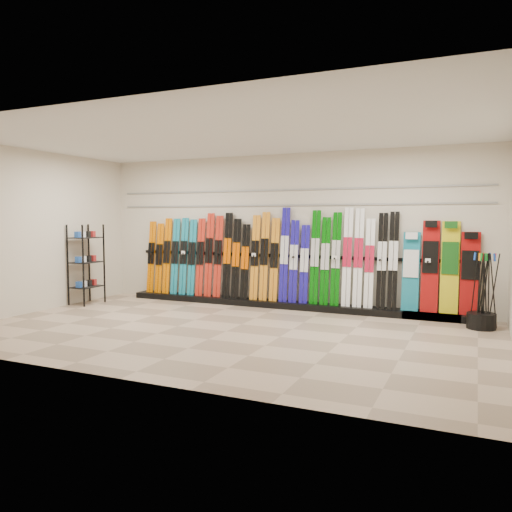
% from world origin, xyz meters
% --- Properties ---
extents(floor, '(8.00, 8.00, 0.00)m').
position_xyz_m(floor, '(0.00, 0.00, 0.00)').
color(floor, gray).
rests_on(floor, ground).
extents(back_wall, '(8.00, 0.00, 8.00)m').
position_xyz_m(back_wall, '(0.00, 2.50, 1.50)').
color(back_wall, beige).
rests_on(back_wall, floor).
extents(left_wall, '(0.00, 5.00, 5.00)m').
position_xyz_m(left_wall, '(-4.00, 0.00, 1.50)').
color(left_wall, beige).
rests_on(left_wall, floor).
extents(ceiling, '(8.00, 8.00, 0.00)m').
position_xyz_m(ceiling, '(0.00, 0.00, 3.00)').
color(ceiling, silver).
rests_on(ceiling, back_wall).
extents(ski_rack_base, '(8.00, 0.40, 0.12)m').
position_xyz_m(ski_rack_base, '(0.22, 2.28, 0.06)').
color(ski_rack_base, black).
rests_on(ski_rack_base, floor).
extents(skis, '(5.37, 0.22, 1.83)m').
position_xyz_m(skis, '(-0.41, 2.32, 0.95)').
color(skis, '#DB6900').
rests_on(skis, ski_rack_base).
extents(snowboards, '(1.26, 0.24, 1.59)m').
position_xyz_m(snowboards, '(2.94, 2.35, 0.86)').
color(snowboards, '#14728C').
rests_on(snowboards, ski_rack_base).
extents(accessory_rack, '(0.40, 0.60, 1.62)m').
position_xyz_m(accessory_rack, '(-3.75, 1.07, 0.81)').
color(accessory_rack, black).
rests_on(accessory_rack, floor).
extents(pole_bin, '(0.44, 0.44, 0.25)m').
position_xyz_m(pole_bin, '(3.60, 1.80, 0.12)').
color(pole_bin, black).
rests_on(pole_bin, floor).
extents(ski_poles, '(0.41, 0.27, 1.18)m').
position_xyz_m(ski_poles, '(3.62, 1.81, 0.61)').
color(ski_poles, black).
rests_on(ski_poles, pole_bin).
extents(slatwall_rail_0, '(7.60, 0.02, 0.03)m').
position_xyz_m(slatwall_rail_0, '(0.00, 2.48, 2.00)').
color(slatwall_rail_0, gray).
rests_on(slatwall_rail_0, back_wall).
extents(slatwall_rail_1, '(7.60, 0.02, 0.03)m').
position_xyz_m(slatwall_rail_1, '(0.00, 2.48, 2.30)').
color(slatwall_rail_1, gray).
rests_on(slatwall_rail_1, back_wall).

